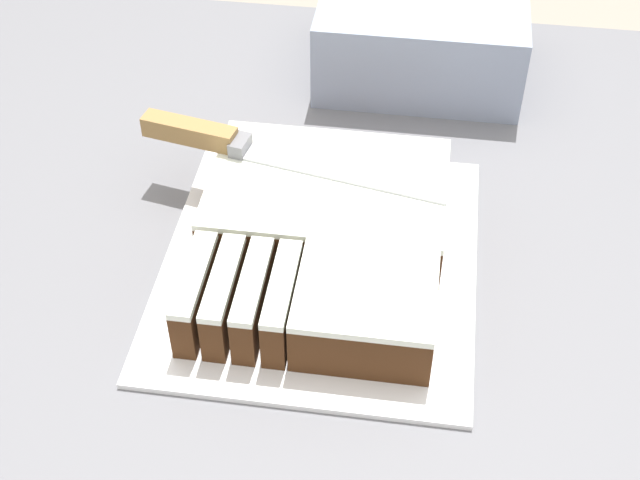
{
  "coord_description": "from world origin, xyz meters",
  "views": [
    {
      "loc": [
        0.03,
        -0.58,
        1.53
      ],
      "look_at": [
        -0.05,
        0.04,
        0.93
      ],
      "focal_mm": 50.0,
      "sensor_mm": 36.0,
      "label": 1
    }
  ],
  "objects_px": {
    "cake": "(324,237)",
    "knife": "(229,142)",
    "storage_box": "(421,36)",
    "cake_board": "(320,263)"
  },
  "relations": [
    {
      "from": "cake",
      "to": "knife",
      "type": "distance_m",
      "value": 0.15
    },
    {
      "from": "cake",
      "to": "knife",
      "type": "xyz_separation_m",
      "value": [
        -0.11,
        0.09,
        0.04
      ]
    },
    {
      "from": "cake_board",
      "to": "cake",
      "type": "relative_size",
      "value": 1.26
    },
    {
      "from": "cake_board",
      "to": "storage_box",
      "type": "bearing_deg",
      "value": 78.18
    },
    {
      "from": "cake_board",
      "to": "knife",
      "type": "height_order",
      "value": "knife"
    },
    {
      "from": "knife",
      "to": "storage_box",
      "type": "xyz_separation_m",
      "value": [
        0.18,
        0.27,
        -0.02
      ]
    },
    {
      "from": "storage_box",
      "to": "knife",
      "type": "bearing_deg",
      "value": -124.27
    },
    {
      "from": "cake",
      "to": "storage_box",
      "type": "bearing_deg",
      "value": 78.58
    },
    {
      "from": "cake",
      "to": "knife",
      "type": "relative_size",
      "value": 0.86
    },
    {
      "from": "storage_box",
      "to": "cake_board",
      "type": "bearing_deg",
      "value": -101.82
    }
  ]
}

